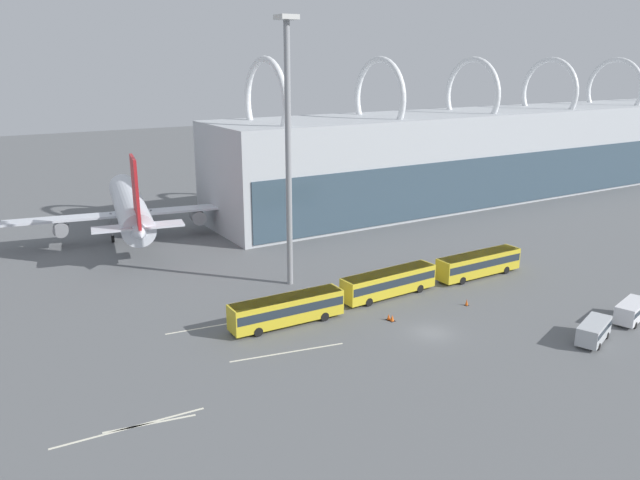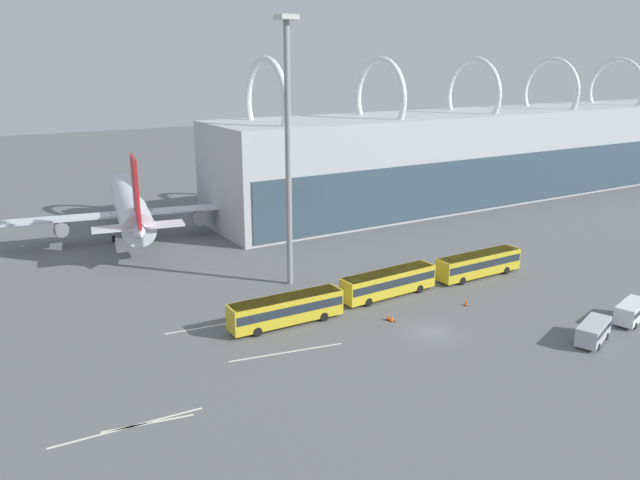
{
  "view_description": "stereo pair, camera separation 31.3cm",
  "coord_description": "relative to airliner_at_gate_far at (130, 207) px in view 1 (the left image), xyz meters",
  "views": [
    {
      "loc": [
        -41.04,
        -45.33,
        27.41
      ],
      "look_at": [
        1.05,
        24.28,
        4.0
      ],
      "focal_mm": 35.0,
      "sensor_mm": 36.0,
      "label": 1
    },
    {
      "loc": [
        -40.77,
        -45.49,
        27.41
      ],
      "look_at": [
        1.05,
        24.28,
        4.0
      ],
      "focal_mm": 35.0,
      "sensor_mm": 36.0,
      "label": 2
    }
  ],
  "objects": [
    {
      "name": "floodlight_mast",
      "position": [
        11.64,
        -31.23,
        13.11
      ],
      "size": [
        2.26,
        2.26,
        32.49
      ],
      "color": "gray",
      "rests_on": "ground_plane"
    },
    {
      "name": "lane_stripe_2",
      "position": [
        -13.1,
        -53.73,
        -5.19
      ],
      "size": [
        7.06,
        1.52,
        0.01
      ],
      "primitive_type": "cube",
      "rotation": [
        0.0,
        0.0,
        -0.18
      ],
      "color": "silver",
      "rests_on": "ground_plane"
    },
    {
      "name": "airliner_parked_remote",
      "position": [
        55.59,
        10.72,
        0.13
      ],
      "size": [
        33.59,
        32.68,
        15.21
      ],
      "rotation": [
        0.0,
        0.0,
        0.22
      ],
      "color": "silver",
      "rests_on": "ground_plane"
    },
    {
      "name": "ground_plane",
      "position": [
        17.11,
        -52.13,
        -5.19
      ],
      "size": [
        440.0,
        440.0,
        0.0
      ],
      "primitive_type": "plane",
      "color": "slate"
    },
    {
      "name": "lane_stripe_0",
      "position": [
        -2.45,
        -38.59,
        -5.19
      ],
      "size": [
        8.89,
        1.36,
        0.01
      ],
      "primitive_type": "cube",
      "rotation": [
        0.0,
        0.0,
        -0.12
      ],
      "color": "silver",
      "rests_on": "ground_plane"
    },
    {
      "name": "lane_stripe_3",
      "position": [
        -14.59,
        -53.48,
        -5.19
      ],
      "size": [
        11.83,
        0.8,
        0.01
      ],
      "primitive_type": "cube",
      "rotation": [
        0.0,
        0.0,
        -0.05
      ],
      "color": "silver",
      "rests_on": "ground_plane"
    },
    {
      "name": "airliner_at_gate_far",
      "position": [
        0.0,
        0.0,
        0.0
      ],
      "size": [
        37.08,
        39.08,
        15.21
      ],
      "rotation": [
        0.0,
        0.0,
        1.39
      ],
      "color": "silver",
      "rests_on": "ground_plane"
    },
    {
      "name": "service_van_crossing",
      "position": [
        29.74,
        -62.2,
        -3.92
      ],
      "size": [
        5.92,
        3.94,
        2.14
      ],
      "rotation": [
        0.0,
        0.0,
        0.37
      ],
      "color": "#B2B7BC",
      "rests_on": "ground_plane"
    },
    {
      "name": "traffic_cone_1",
      "position": [
        25.71,
        -48.39,
        -4.8
      ],
      "size": [
        0.48,
        0.48,
        0.79
      ],
      "color": "black",
      "rests_on": "ground_plane"
    },
    {
      "name": "lane_stripe_1",
      "position": [
        2.09,
        -48.35,
        -5.19
      ],
      "size": [
        11.43,
        2.39,
        0.01
      ],
      "primitive_type": "cube",
      "rotation": [
        0.0,
        0.0,
        -0.19
      ],
      "color": "silver",
      "rests_on": "ground_plane"
    },
    {
      "name": "traffic_cone_0",
      "position": [
        15.36,
        -47.07,
        -4.85
      ],
      "size": [
        0.52,
        0.52,
        0.71
      ],
      "color": "black",
      "rests_on": "ground_plane"
    },
    {
      "name": "traffic_cone_2",
      "position": [
        15.5,
        -47.51,
        -4.84
      ],
      "size": [
        0.62,
        0.62,
        0.71
      ],
      "color": "black",
      "rests_on": "ground_plane"
    },
    {
      "name": "service_van_foreground",
      "position": [
        37.7,
        -61.09,
        -3.86
      ],
      "size": [
        5.74,
        3.49,
        2.24
      ],
      "rotation": [
        0.0,
        0.0,
        0.28
      ],
      "color": "silver",
      "rests_on": "ground_plane"
    },
    {
      "name": "shuttle_bus_1",
      "position": [
        19.73,
        -41.27,
        -3.33
      ],
      "size": [
        12.96,
        3.25,
        3.14
      ],
      "rotation": [
        0.0,
        0.0,
        0.05
      ],
      "color": "gold",
      "rests_on": "ground_plane"
    },
    {
      "name": "terminal_building",
      "position": [
        78.63,
        -4.82,
        4.01
      ],
      "size": [
        131.45,
        20.04,
        28.26
      ],
      "color": "#B2B7BC",
      "rests_on": "ground_plane"
    },
    {
      "name": "shuttle_bus_0",
      "position": [
        5.21,
        -42.38,
        -3.33
      ],
      "size": [
        12.89,
        2.86,
        3.14
      ],
      "rotation": [
        0.0,
        0.0,
        -0.02
      ],
      "color": "gold",
      "rests_on": "ground_plane"
    },
    {
      "name": "shuttle_bus_2",
      "position": [
        34.26,
        -41.6,
        -3.33
      ],
      "size": [
        12.87,
        2.79,
        3.14
      ],
      "rotation": [
        0.0,
        0.0,
        0.01
      ],
      "color": "gold",
      "rests_on": "ground_plane"
    }
  ]
}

